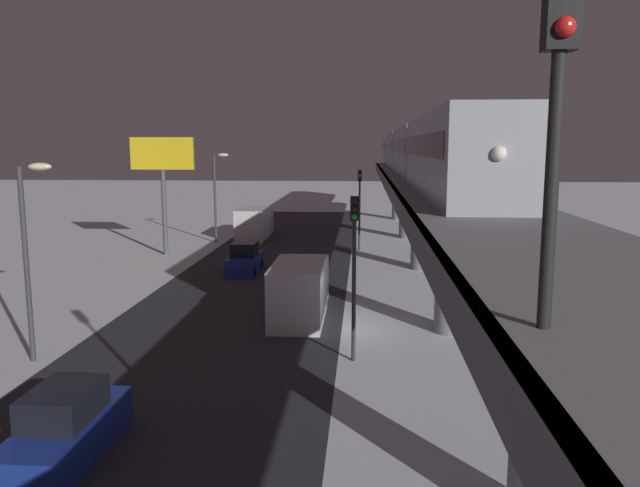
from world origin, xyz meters
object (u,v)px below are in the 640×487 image
Objects in this scene: rail_signal at (558,86)px; commercial_billboard at (163,165)px; traffic_light_near at (354,255)px; delivery_van at (301,289)px; traffic_light_mid at (360,198)px; sedan_blue at (245,260)px; box_truck at (255,223)px; subway_train at (409,149)px; sedan_blue_2 at (65,430)px.

commercial_billboard is (17.23, -38.78, -2.07)m from rail_signal.
traffic_light_near is 27.30m from commercial_billboard.
rail_signal reaches higher than delivery_van.
traffic_light_near and traffic_light_mid have the same top height.
sedan_blue is 15.19m from box_truck.
rail_signal is at bearing 106.86° from sedan_blue.
delivery_van reaches higher than sedan_blue.
box_truck is 11.56m from traffic_light_mid.
traffic_light_mid is 0.72× the size of commercial_billboard.
subway_train is 10.01× the size of box_truck.
sedan_blue_2 is 0.74× the size of traffic_light_near.
traffic_light_near is 1.00× the size of traffic_light_mid.
traffic_light_near reaches higher than sedan_blue.
delivery_van is (-4.80, 10.47, 0.56)m from sedan_blue.
sedan_blue is 24.94m from sedan_blue_2.
delivery_van is at bearing -66.91° from traffic_light_near.
subway_train is at bearing -178.13° from box_truck.
traffic_light_mid is at bearing -86.67° from rail_signal.
sedan_blue is at bearing 97.57° from box_truck.
sedan_blue_2 is at bearing 47.36° from traffic_light_near.
commercial_billboard is at bearing 59.68° from box_truck.
commercial_billboard is at bearing 26.54° from subway_train.
box_truck is 0.83× the size of commercial_billboard.
rail_signal is (1.80, 48.29, 0.95)m from subway_train.
rail_signal reaches higher than sedan_blue.
box_truck is 1.16× the size of traffic_light_near.
traffic_light_mid reaches higher than box_truck.
commercial_billboard is (7.30, -5.99, 6.04)m from sedan_blue.
delivery_van is at bearing 114.64° from sedan_blue.
commercial_billboard is at bearing -53.69° from delivery_van.
traffic_light_near is at bearing 82.53° from subway_train.
traffic_light_near reaches higher than box_truck.
rail_signal reaches higher than sedan_blue_2.
rail_signal reaches higher than traffic_light_near.
delivery_van is 1.16× the size of traffic_light_near.
subway_train is 15.55× the size of sedan_blue_2.
delivery_van is 7.45m from traffic_light_near.
subway_train is 42.71m from sedan_blue_2.
sedan_blue_2 is 0.74× the size of traffic_light_mid.
traffic_light_near is at bearing 113.09° from delivery_van.
sedan_blue is at bearing -65.36° from delivery_van.
box_truck is 1.00× the size of delivery_van.
box_truck is at bearing -87.14° from sedan_blue_2.
commercial_billboard is (12.10, -16.46, 5.48)m from delivery_van.
traffic_light_near is at bearing -81.33° from rail_signal.
traffic_light_near is (-7.50, 16.80, 3.41)m from sedan_blue.
delivery_van is (6.94, 25.96, -6.60)m from subway_train.
subway_train reaches higher than sedan_blue_2.
traffic_light_near is at bearing 90.00° from traffic_light_mid.
traffic_light_near is (-9.50, 31.85, 2.85)m from box_truck.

